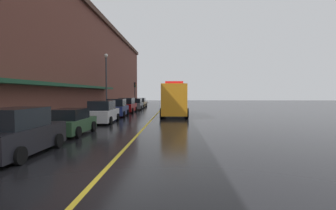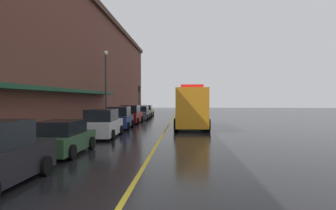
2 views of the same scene
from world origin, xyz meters
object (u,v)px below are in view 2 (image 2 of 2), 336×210
object	(u,v)px
parked_car_6	(146,111)
parking_meter_0	(103,116)
street_lamp_left	(106,79)
traffic_light_near	(139,95)
parking_meter_1	(94,118)
parked_car_3	(119,118)
parked_car_4	(131,115)
parked_car_5	(141,113)
parked_car_1	(63,138)
parked_car_2	(102,124)
utility_truck	(191,108)

from	to	relation	value
parked_car_6	parking_meter_0	distance (m)	17.96
street_lamp_left	traffic_light_near	bearing A→B (deg)	87.74
parking_meter_1	parked_car_3	bearing A→B (deg)	62.67
parked_car_3	parked_car_6	size ratio (longest dim) A/B	0.89
parked_car_4	street_lamp_left	distance (m)	4.82
parked_car_5	street_lamp_left	xyz separation A→B (m)	(-2.09, -8.58, 3.62)
parked_car_1	parked_car_2	distance (m)	6.08
parked_car_1	parking_meter_1	size ratio (longest dim) A/B	3.09
parked_car_2	parking_meter_1	bearing A→B (deg)	23.40
street_lamp_left	traffic_light_near	xyz separation A→B (m)	(0.66, 16.78, -1.24)
parked_car_1	traffic_light_near	size ratio (longest dim) A/B	0.96
parked_car_1	parked_car_4	world-z (taller)	parked_car_4
traffic_light_near	parked_car_4	bearing A→B (deg)	-84.91
parked_car_2	parking_meter_0	xyz separation A→B (m)	(-1.49, 5.53, 0.21)
traffic_light_near	parked_car_2	bearing A→B (deg)	-86.80
parked_car_4	utility_truck	world-z (taller)	utility_truck
parked_car_3	street_lamp_left	distance (m)	5.06
parked_car_3	parking_meter_1	size ratio (longest dim) A/B	3.16
parked_car_2	traffic_light_near	size ratio (longest dim) A/B	1.10
parked_car_5	parked_car_6	size ratio (longest dim) A/B	1.01
parked_car_1	street_lamp_left	xyz separation A→B (m)	(-1.94, 14.88, 3.67)
street_lamp_left	parked_car_3	bearing A→B (deg)	-57.15
parked_car_3	parking_meter_0	world-z (taller)	parked_car_3
parking_meter_1	traffic_light_near	distance (m)	22.55
parked_car_2	traffic_light_near	xyz separation A→B (m)	(-1.43, 25.59, 2.30)
parked_car_4	utility_truck	bearing A→B (deg)	-128.55
parked_car_2	parking_meter_0	size ratio (longest dim) A/B	3.54
parked_car_1	parked_car_6	distance (m)	29.51
parked_car_5	parked_car_6	world-z (taller)	parked_car_5
parked_car_6	utility_truck	distance (m)	17.95
parked_car_1	utility_truck	distance (m)	14.10
parked_car_2	parked_car_1	bearing A→B (deg)	176.59
parking_meter_0	utility_truck	bearing A→B (deg)	8.14
parked_car_3	street_lamp_left	bearing A→B (deg)	30.75
parked_car_3	parked_car_4	xyz separation A→B (m)	(-0.04, 5.69, 0.00)
parked_car_4	parking_meter_1	world-z (taller)	parked_car_4
parked_car_4	parked_car_5	distance (m)	5.92
parking_meter_0	parked_car_5	bearing A→B (deg)	82.83
street_lamp_left	traffic_light_near	world-z (taller)	street_lamp_left
parking_meter_0	traffic_light_near	distance (m)	20.17
parked_car_5	traffic_light_near	distance (m)	8.66
parked_car_1	parking_meter_1	world-z (taller)	parked_car_1
parked_car_5	parking_meter_0	xyz separation A→B (m)	(-1.49, -11.85, 0.28)
traffic_light_near	parked_car_3	bearing A→B (deg)	-86.25
parking_meter_1	street_lamp_left	world-z (taller)	street_lamp_left
utility_truck	parking_meter_1	distance (m)	8.23
parked_car_5	parking_meter_0	world-z (taller)	parked_car_5
parking_meter_1	utility_truck	bearing A→B (deg)	24.89
parked_car_4	parking_meter_0	size ratio (longest dim) A/B	3.44
parked_car_6	traffic_light_near	size ratio (longest dim) A/B	1.10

